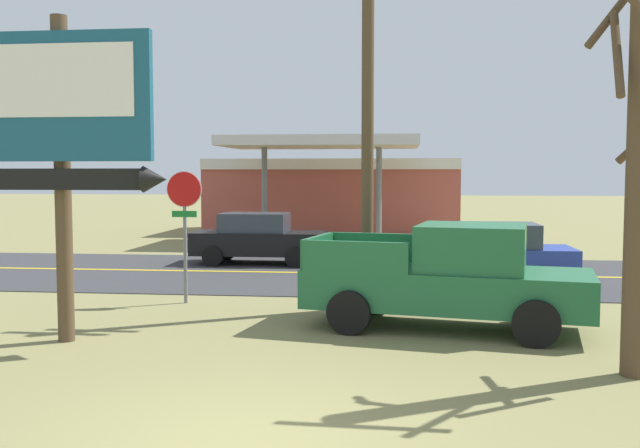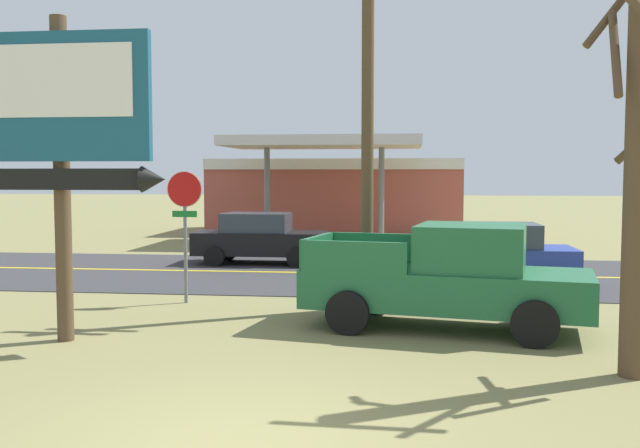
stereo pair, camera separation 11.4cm
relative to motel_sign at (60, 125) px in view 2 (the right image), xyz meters
name	(u,v)px [view 2 (the right image)]	position (x,y,z in m)	size (l,w,h in m)	color
ground_plane	(233,443)	(3.94, -4.13, -3.71)	(180.00, 180.00, 0.00)	olive
road_asphalt	(340,274)	(3.94, 8.87, -3.70)	(140.00, 8.00, 0.02)	#333335
road_centre_line	(340,273)	(3.94, 8.87, -3.69)	(126.00, 0.20, 0.01)	gold
motel_sign	(60,125)	(0.00, 0.00, 0.00)	(3.55, 0.54, 5.55)	brown
stop_sign	(185,213)	(0.91, 3.88, -1.69)	(0.80, 0.08, 2.95)	slate
utility_pole	(368,93)	(4.97, 3.74, 0.87)	(1.89, 0.26, 8.58)	brown
bare_tree	(640,151)	(9.02, -0.99, -0.51)	(1.84, 1.84, 6.14)	brown
gas_station	(336,193)	(2.43, 23.62, -1.77)	(12.00, 11.50, 4.40)	#A84C42
pickup_green_parked_on_lawn	(449,278)	(6.60, 1.84, -2.75)	(5.48, 2.96, 1.96)	#1E6038
car_blue_near_lane	(491,255)	(7.96, 6.87, -2.88)	(4.20, 2.00, 1.64)	#233893
car_black_mid_lane	(260,238)	(1.17, 10.87, -2.88)	(4.20, 2.00, 1.64)	black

